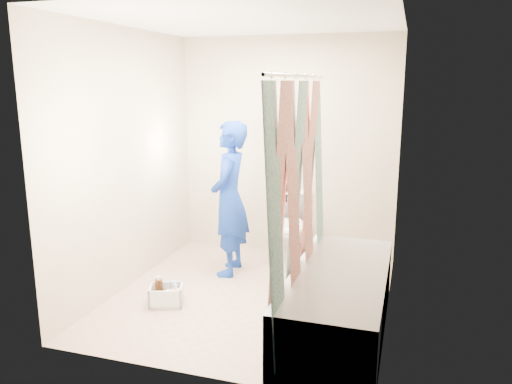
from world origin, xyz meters
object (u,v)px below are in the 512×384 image
(toilet, at_px, (292,228))
(bathtub, at_px, (338,300))
(plumber, at_px, (230,199))
(cleaning_caddy, at_px, (167,296))

(toilet, bearing_deg, bathtub, -73.63)
(toilet, xyz_separation_m, plumber, (-0.52, -0.52, 0.40))
(toilet, distance_m, cleaning_caddy, 1.63)
(plumber, height_order, cleaning_caddy, plumber)
(toilet, bearing_deg, plumber, -145.11)
(plumber, distance_m, cleaning_caddy, 1.15)
(toilet, relative_size, plumber, 0.49)
(cleaning_caddy, bearing_deg, bathtub, -22.17)
(bathtub, relative_size, toilet, 2.34)
(bathtub, height_order, toilet, toilet)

